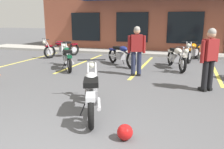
{
  "coord_description": "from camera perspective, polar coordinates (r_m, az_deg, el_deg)",
  "views": [
    {
      "loc": [
        1.73,
        -2.16,
        1.89
      ],
      "look_at": [
        -0.03,
        3.19,
        0.55
      ],
      "focal_mm": 37.22,
      "sensor_mm": 36.0,
      "label": 1
    }
  ],
  "objects": [
    {
      "name": "motorcycle_cream_vintage",
      "position": [
        9.38,
        15.56,
        4.13
      ],
      "size": [
        1.07,
        2.01,
        0.98
      ],
      "color": "black",
      "rests_on": "ground_plane"
    },
    {
      "name": "motorcycle_foreground_classic",
      "position": [
        4.77,
        -5.04,
        -4.08
      ],
      "size": [
        1.09,
        2.0,
        0.98
      ],
      "color": "black",
      "rests_on": "ground_plane"
    },
    {
      "name": "sidewalk_kerb",
      "position": [
        13.22,
        10.58,
        5.22
      ],
      "size": [
        22.0,
        1.8,
        0.14
      ],
      "primitive_type": "cube",
      "color": "#A8A59E",
      "rests_on": "ground_plane"
    },
    {
      "name": "motorcycle_blue_standard",
      "position": [
        12.31,
        -12.24,
        6.4
      ],
      "size": [
        1.27,
        1.92,
        0.98
      ],
      "color": "black",
      "rests_on": "ground_plane"
    },
    {
      "name": "motorcycle_silver_naked",
      "position": [
        9.22,
        -11.0,
        4.21
      ],
      "size": [
        1.45,
        1.81,
        0.98
      ],
      "color": "black",
      "rests_on": "ground_plane"
    },
    {
      "name": "brick_storefront_building",
      "position": [
        16.71,
        12.63,
        13.18
      ],
      "size": [
        14.79,
        7.18,
        3.85
      ],
      "color": "brown",
      "rests_on": "ground_plane"
    },
    {
      "name": "person_in_shorts_foreground",
      "position": [
        6.62,
        22.81,
        4.18
      ],
      "size": [
        0.51,
        0.48,
        1.68
      ],
      "color": "black",
      "rests_on": "ground_plane"
    },
    {
      "name": "ground_plane",
      "position": [
        6.23,
        1.21,
        -4.28
      ],
      "size": [
        80.0,
        80.0,
        0.0
      ],
      "primitive_type": "plane",
      "color": "#515154"
    },
    {
      "name": "motorcycle_green_cafe_racer",
      "position": [
        11.41,
        19.37,
        5.42
      ],
      "size": [
        0.85,
        2.07,
        0.98
      ],
      "color": "black",
      "rests_on": "ground_plane"
    },
    {
      "name": "helmet_on_pavement",
      "position": [
        3.83,
        3.21,
        -13.95
      ],
      "size": [
        0.26,
        0.26,
        0.26
      ],
      "color": "#B71414",
      "rests_on": "ground_plane"
    },
    {
      "name": "motorcycle_black_cruiser",
      "position": [
        9.7,
        2.38,
        4.89
      ],
      "size": [
        1.71,
        1.59,
        0.98
      ],
      "color": "black",
      "rests_on": "ground_plane"
    },
    {
      "name": "painted_stall_lines",
      "position": [
        9.72,
        7.63,
        2.06
      ],
      "size": [
        11.14,
        4.8,
        0.01
      ],
      "color": "#DBCC4C",
      "rests_on": "ground_plane"
    },
    {
      "name": "person_in_black_shirt",
      "position": [
        7.87,
        6.05,
        6.45
      ],
      "size": [
        0.6,
        0.36,
        1.68
      ],
      "color": "black",
      "rests_on": "ground_plane"
    }
  ]
}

